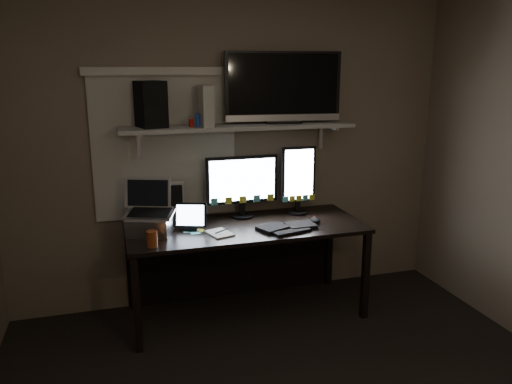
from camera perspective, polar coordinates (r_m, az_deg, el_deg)
name	(u,v)px	position (r m, az deg, el deg)	size (l,w,h in m)	color
back_wall	(234,151)	(4.06, -2.57, 4.73)	(3.60, 3.60, 0.00)	brown
window_blinds	(165,148)	(3.94, -10.34, 4.97)	(1.10, 0.02, 1.10)	beige
desk	(242,242)	(4.00, -1.59, -5.74)	(1.80, 0.75, 0.73)	black
wall_shelf	(239,127)	(3.86, -1.98, 7.47)	(1.80, 0.35, 0.03)	#9FA09B
monitor_landscape	(242,186)	(3.98, -1.60, 0.67)	(0.59, 0.06, 0.51)	black
monitor_portrait	(298,180)	(4.08, 4.86, 1.36)	(0.28, 0.05, 0.57)	black
keyboard	(287,227)	(3.76, 3.55, -3.98)	(0.44, 0.17, 0.03)	black
mouse	(315,220)	(3.92, 6.81, -3.20)	(0.07, 0.11, 0.04)	black
notepad	(220,233)	(3.65, -4.18, -4.72)	(0.15, 0.20, 0.01)	beige
tablet	(190,217)	(3.72, -7.57, -2.80)	(0.24, 0.10, 0.21)	black
file_sorter	(167,202)	(3.98, -10.18, -1.10)	(0.24, 0.11, 0.31)	black
laptop	(150,208)	(3.66, -12.07, -1.85)	(0.34, 0.28, 0.39)	#BBBABF
cup	(152,239)	(3.45, -11.79, -5.27)	(0.08, 0.08, 0.11)	brown
sticky_notes	(205,231)	(3.71, -5.84, -4.50)	(0.30, 0.22, 0.00)	#CFD63A
tv	(283,88)	(3.96, 3.10, 11.80)	(0.91, 0.16, 0.55)	black
game_console	(206,106)	(3.78, -5.78, 9.78)	(0.08, 0.25, 0.30)	#B8B6A6
speaker	(151,104)	(3.75, -11.94, 9.79)	(0.18, 0.22, 0.33)	black
bottles	(201,118)	(3.74, -6.29, 8.44)	(0.21, 0.05, 0.13)	#A50F0C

